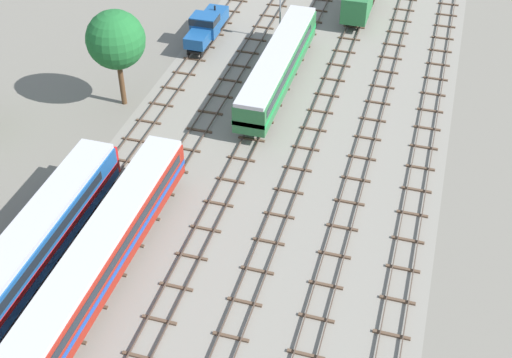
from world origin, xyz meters
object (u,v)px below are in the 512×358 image
Objects in this scene: shunter_loco_far_left_midfar at (206,26)px; passenger_coach_left_near at (105,247)px; diesel_railcar_centre_left_mid at (278,65)px; signal_post_near at (280,9)px; diesel_railcar_far_left_nearest at (34,242)px.

passenger_coach_left_near is at bearing -81.88° from shunter_loco_far_left_midfar.
signal_post_near is (-2.43, 9.85, 0.95)m from diesel_railcar_centre_left_mid.
diesel_railcar_centre_left_mid is (9.73, 28.02, 0.00)m from diesel_railcar_far_left_nearest.
shunter_loco_far_left_midfar is at bearing 144.58° from diesel_railcar_centre_left_mid.
diesel_railcar_far_left_nearest and passenger_coach_left_near have the same top height.
diesel_railcar_far_left_nearest is 38.58m from signal_post_near.
shunter_loco_far_left_midfar is 8.01m from signal_post_near.
diesel_railcar_centre_left_mid reaches higher than shunter_loco_far_left_midfar.
shunter_loco_far_left_midfar is at bearing 98.12° from passenger_coach_left_near.
diesel_railcar_far_left_nearest is at bearing -109.14° from diesel_railcar_centre_left_mid.
shunter_loco_far_left_midfar is (-9.73, 6.92, -0.59)m from diesel_railcar_centre_left_mid.
diesel_railcar_far_left_nearest is 4.94m from passenger_coach_left_near.
shunter_loco_far_left_midfar is at bearing -158.10° from signal_post_near.
passenger_coach_left_near is 27.59m from diesel_railcar_centre_left_mid.
signal_post_near reaches higher than diesel_railcar_centre_left_mid.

